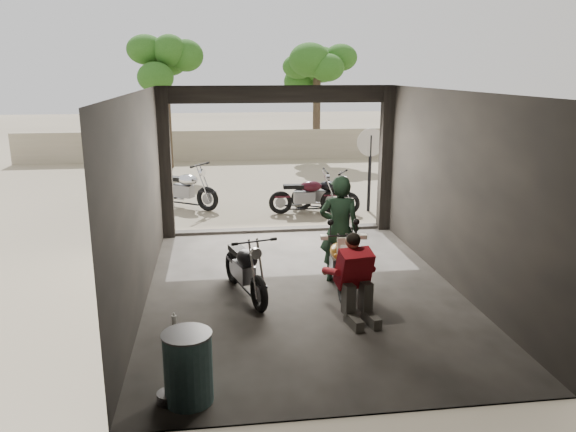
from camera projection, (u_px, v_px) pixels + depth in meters
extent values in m
plane|color=#7A6D56|center=(303.00, 290.00, 9.22)|extent=(80.00, 80.00, 0.00)
cube|color=#2D2B28|center=(303.00, 290.00, 9.21)|extent=(5.00, 7.00, 0.02)
plane|color=black|center=(304.00, 91.00, 8.41)|extent=(7.00, 7.00, 0.00)
cube|color=black|center=(361.00, 273.00, 5.46)|extent=(5.00, 0.02, 3.20)
cube|color=black|center=(141.00, 200.00, 8.49)|extent=(0.02, 7.00, 3.20)
cube|color=black|center=(455.00, 191.00, 9.13)|extent=(0.02, 7.00, 3.20)
cube|color=black|center=(166.00, 164.00, 11.75)|extent=(0.24, 0.24, 3.20)
cube|color=black|center=(385.00, 159.00, 12.36)|extent=(0.24, 0.24, 3.20)
cube|color=black|center=(278.00, 94.00, 11.73)|extent=(5.00, 0.16, 0.36)
cube|color=#2D2B28|center=(278.00, 230.00, 12.56)|extent=(5.00, 0.25, 0.08)
cube|color=gray|center=(248.00, 145.00, 22.49)|extent=(18.00, 0.30, 1.20)
cylinder|color=#382B1E|center=(167.00, 119.00, 20.36)|extent=(0.30, 0.30, 3.58)
ellipsoid|color=#1E4C14|center=(164.00, 55.00, 19.80)|extent=(2.20, 2.20, 3.14)
cylinder|color=#382B1E|center=(317.00, 119.00, 22.60)|extent=(0.30, 0.30, 3.20)
ellipsoid|color=#1E4C14|center=(317.00, 68.00, 22.09)|extent=(2.20, 2.20, 2.80)
imported|color=black|center=(339.00, 230.00, 9.37)|extent=(0.76, 0.60, 1.85)
cube|color=black|center=(344.00, 214.00, 12.15)|extent=(0.37, 0.37, 0.04)
cylinder|color=black|center=(338.00, 227.00, 12.04)|extent=(0.03, 0.03, 0.49)
cylinder|color=black|center=(352.00, 226.00, 12.08)|extent=(0.03, 0.03, 0.49)
cylinder|color=black|center=(335.00, 223.00, 12.34)|extent=(0.03, 0.03, 0.49)
cylinder|color=black|center=(349.00, 223.00, 12.38)|extent=(0.03, 0.03, 0.49)
ellipsoid|color=white|center=(343.00, 206.00, 12.11)|extent=(0.34, 0.36, 0.29)
cylinder|color=#3D6567|center=(188.00, 369.00, 6.01)|extent=(0.67, 0.67, 0.81)
cylinder|color=black|center=(370.00, 174.00, 14.17)|extent=(0.08, 0.08, 1.94)
cylinder|color=silver|center=(371.00, 142.00, 13.95)|extent=(0.71, 0.03, 0.71)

